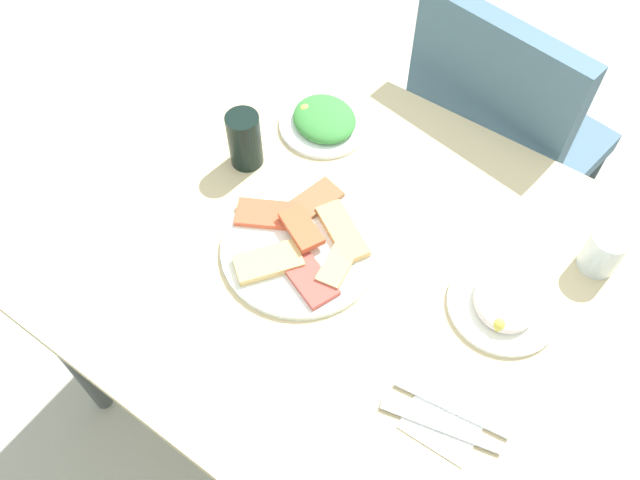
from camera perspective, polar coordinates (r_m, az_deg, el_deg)
name	(u,v)px	position (r m, az deg, el deg)	size (l,w,h in m)	color
ground_plane	(328,391)	(1.85, 0.74, -13.06)	(6.00, 6.00, 0.00)	#ADADA2
dining_table	(332,271)	(1.27, 1.05, -2.73)	(1.09, 0.88, 0.72)	beige
dining_chair	(497,136)	(1.71, 15.20, 8.77)	(0.48, 0.48, 0.92)	#45667E
pide_platter	(302,245)	(1.20, -1.56, -0.44)	(0.31, 0.30, 0.04)	white
salad_plate_greens	(505,302)	(1.17, 15.82, -5.27)	(0.20, 0.20, 0.05)	white
salad_plate_rice	(324,120)	(1.39, 0.35, 10.42)	(0.19, 0.19, 0.04)	white
soda_can	(245,140)	(1.30, -6.60, 8.69)	(0.07, 0.07, 0.12)	black
drinking_glass	(604,251)	(1.26, 23.52, -0.90)	(0.07, 0.07, 0.09)	silver
paper_napkin	(446,417)	(1.08, 10.93, -14.93)	(0.11, 0.11, 0.00)	white
fork	(440,425)	(1.07, 10.48, -15.62)	(0.19, 0.02, 0.01)	silver
spoon	(452,407)	(1.09, 11.44, -14.10)	(0.19, 0.02, 0.01)	silver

